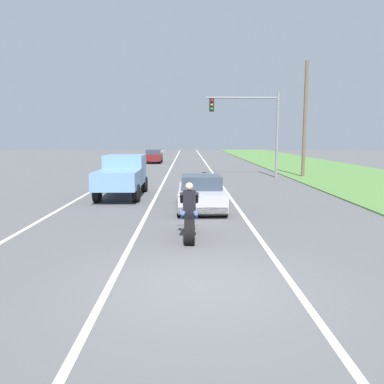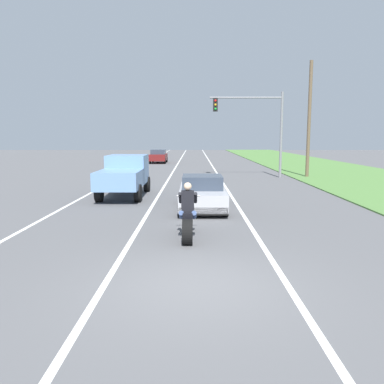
% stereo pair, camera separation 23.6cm
% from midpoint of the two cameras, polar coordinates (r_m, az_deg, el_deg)
% --- Properties ---
extents(ground_plane, '(160.00, 160.00, 0.00)m').
position_cam_midpoint_polar(ground_plane, '(7.87, 1.45, -13.44)').
color(ground_plane, '#565659').
extents(lane_stripe_left_solid, '(0.14, 120.00, 0.01)m').
position_cam_midpoint_polar(lane_stripe_left_solid, '(27.97, -10.52, 2.01)').
color(lane_stripe_left_solid, white).
rests_on(lane_stripe_left_solid, ground).
extents(lane_stripe_right_solid, '(0.14, 120.00, 0.01)m').
position_cam_midpoint_polar(lane_stripe_right_solid, '(27.54, 4.37, 2.03)').
color(lane_stripe_right_solid, white).
rests_on(lane_stripe_right_solid, ground).
extents(lane_stripe_centre_dashed, '(0.14, 120.00, 0.01)m').
position_cam_midpoint_polar(lane_stripe_centre_dashed, '(27.52, -3.13, 2.03)').
color(lane_stripe_centre_dashed, white).
rests_on(lane_stripe_centre_dashed, ground).
extents(grass_verge_right, '(10.00, 120.00, 0.06)m').
position_cam_midpoint_polar(grass_verge_right, '(30.01, 24.04, 1.90)').
color(grass_verge_right, '#517F3D').
rests_on(grass_verge_right, ground).
extents(motorcycle_with_rider, '(0.70, 2.21, 1.62)m').
position_cam_midpoint_polar(motorcycle_with_rider, '(11.08, -0.01, -3.88)').
color(motorcycle_with_rider, black).
rests_on(motorcycle_with_rider, ground).
extents(sports_car_silver, '(1.84, 4.30, 1.37)m').
position_cam_midpoint_polar(sports_car_silver, '(15.71, 1.93, -0.20)').
color(sports_car_silver, '#B7B7BC').
rests_on(sports_car_silver, ground).
extents(pickup_truck_left_lane_light_blue, '(2.02, 4.80, 1.98)m').
position_cam_midpoint_polar(pickup_truck_left_lane_light_blue, '(19.16, -9.49, 2.62)').
color(pickup_truck_left_lane_light_blue, '#6B93C6').
rests_on(pickup_truck_left_lane_light_blue, ground).
extents(traffic_light_mast_near, '(5.16, 0.34, 6.00)m').
position_cam_midpoint_polar(traffic_light_mast_near, '(28.24, 9.95, 10.27)').
color(traffic_light_mast_near, gray).
rests_on(traffic_light_mast_near, ground).
extents(utility_pole_roadside, '(0.24, 0.24, 8.15)m').
position_cam_midpoint_polar(utility_pole_roadside, '(29.26, 16.97, 10.04)').
color(utility_pole_roadside, brown).
rests_on(utility_pole_roadside, ground).
extents(distant_car_far_ahead, '(1.80, 4.00, 1.50)m').
position_cam_midpoint_polar(distant_car_far_ahead, '(43.73, -4.76, 5.26)').
color(distant_car_far_ahead, maroon).
rests_on(distant_car_far_ahead, ground).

